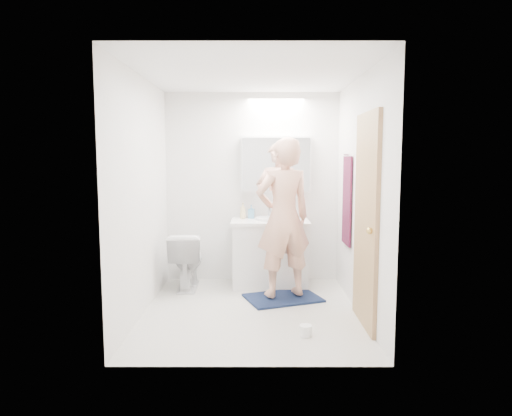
{
  "coord_description": "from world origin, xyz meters",
  "views": [
    {
      "loc": [
        0.05,
        -4.53,
        1.58
      ],
      "look_at": [
        0.05,
        0.25,
        1.05
      ],
      "focal_mm": 31.68,
      "sensor_mm": 36.0,
      "label": 1
    }
  ],
  "objects_px": {
    "soap_bottle_b": "(251,212)",
    "medicine_cabinet": "(276,164)",
    "person": "(283,218)",
    "soap_bottle_a": "(243,211)",
    "vanity_cabinet": "(270,254)",
    "toothbrush_cup": "(288,215)",
    "toilet_paper_roll": "(306,331)",
    "toilet": "(187,260)"
  },
  "relations": [
    {
      "from": "medicine_cabinet",
      "to": "toilet",
      "type": "xyz_separation_m",
      "value": [
        -1.09,
        -0.33,
        -1.15
      ]
    },
    {
      "from": "toothbrush_cup",
      "to": "toilet_paper_roll",
      "type": "bearing_deg",
      "value": -88.76
    },
    {
      "from": "person",
      "to": "soap_bottle_a",
      "type": "distance_m",
      "value": 0.85
    },
    {
      "from": "vanity_cabinet",
      "to": "medicine_cabinet",
      "type": "xyz_separation_m",
      "value": [
        0.08,
        0.21,
        1.11
      ]
    },
    {
      "from": "toilet_paper_roll",
      "to": "toilet",
      "type": "bearing_deg",
      "value": 130.51
    },
    {
      "from": "person",
      "to": "vanity_cabinet",
      "type": "bearing_deg",
      "value": -96.62
    },
    {
      "from": "soap_bottle_b",
      "to": "toothbrush_cup",
      "type": "bearing_deg",
      "value": -2.46
    },
    {
      "from": "toilet",
      "to": "person",
      "type": "relative_size",
      "value": 0.39
    },
    {
      "from": "soap_bottle_a",
      "to": "toilet_paper_roll",
      "type": "height_order",
      "value": "soap_bottle_a"
    },
    {
      "from": "toothbrush_cup",
      "to": "medicine_cabinet",
      "type": "bearing_deg",
      "value": 162.02
    },
    {
      "from": "person",
      "to": "toothbrush_cup",
      "type": "bearing_deg",
      "value": -118.03
    },
    {
      "from": "soap_bottle_a",
      "to": "toilet_paper_roll",
      "type": "bearing_deg",
      "value": -70.99
    },
    {
      "from": "soap_bottle_a",
      "to": "toilet_paper_roll",
      "type": "xyz_separation_m",
      "value": [
        0.61,
        -1.77,
        -0.87
      ]
    },
    {
      "from": "toilet_paper_roll",
      "to": "soap_bottle_a",
      "type": "bearing_deg",
      "value": 109.01
    },
    {
      "from": "soap_bottle_a",
      "to": "soap_bottle_b",
      "type": "height_order",
      "value": "soap_bottle_a"
    },
    {
      "from": "soap_bottle_b",
      "to": "toothbrush_cup",
      "type": "height_order",
      "value": "soap_bottle_b"
    },
    {
      "from": "toilet",
      "to": "soap_bottle_b",
      "type": "relative_size",
      "value": 4.05
    },
    {
      "from": "vanity_cabinet",
      "to": "soap_bottle_a",
      "type": "xyz_separation_m",
      "value": [
        -0.34,
        0.15,
        0.53
      ]
    },
    {
      "from": "toilet_paper_roll",
      "to": "soap_bottle_b",
      "type": "bearing_deg",
      "value": 105.63
    },
    {
      "from": "medicine_cabinet",
      "to": "soap_bottle_b",
      "type": "relative_size",
      "value": 5.17
    },
    {
      "from": "person",
      "to": "toilet_paper_roll",
      "type": "distance_m",
      "value": 1.38
    },
    {
      "from": "soap_bottle_a",
      "to": "soap_bottle_b",
      "type": "xyz_separation_m",
      "value": [
        0.11,
        0.03,
        -0.02
      ]
    },
    {
      "from": "toilet",
      "to": "toilet_paper_roll",
      "type": "height_order",
      "value": "toilet"
    },
    {
      "from": "medicine_cabinet",
      "to": "toilet",
      "type": "relative_size",
      "value": 1.27
    },
    {
      "from": "vanity_cabinet",
      "to": "toilet_paper_roll",
      "type": "xyz_separation_m",
      "value": [
        0.27,
        -1.62,
        -0.34
      ]
    },
    {
      "from": "toilet",
      "to": "soap_bottle_a",
      "type": "relative_size",
      "value": 3.44
    },
    {
      "from": "medicine_cabinet",
      "to": "soap_bottle_b",
      "type": "xyz_separation_m",
      "value": [
        -0.31,
        -0.03,
        -0.59
      ]
    },
    {
      "from": "vanity_cabinet",
      "to": "toilet_paper_roll",
      "type": "height_order",
      "value": "vanity_cabinet"
    },
    {
      "from": "toilet",
      "to": "toothbrush_cup",
      "type": "distance_m",
      "value": 1.38
    },
    {
      "from": "vanity_cabinet",
      "to": "person",
      "type": "bearing_deg",
      "value": -76.63
    },
    {
      "from": "soap_bottle_a",
      "to": "vanity_cabinet",
      "type": "bearing_deg",
      "value": -23.97
    },
    {
      "from": "soap_bottle_a",
      "to": "toothbrush_cup",
      "type": "distance_m",
      "value": 0.57
    },
    {
      "from": "medicine_cabinet",
      "to": "soap_bottle_a",
      "type": "xyz_separation_m",
      "value": [
        -0.42,
        -0.06,
        -0.58
      ]
    },
    {
      "from": "vanity_cabinet",
      "to": "toilet",
      "type": "relative_size",
      "value": 1.3
    },
    {
      "from": "toilet",
      "to": "soap_bottle_a",
      "type": "bearing_deg",
      "value": -159.94
    },
    {
      "from": "vanity_cabinet",
      "to": "toothbrush_cup",
      "type": "height_order",
      "value": "toothbrush_cup"
    },
    {
      "from": "soap_bottle_b",
      "to": "medicine_cabinet",
      "type": "bearing_deg",
      "value": 5.52
    },
    {
      "from": "toilet",
      "to": "person",
      "type": "bearing_deg",
      "value": 157.56
    },
    {
      "from": "person",
      "to": "toilet",
      "type": "bearing_deg",
      "value": -41.05
    },
    {
      "from": "vanity_cabinet",
      "to": "person",
      "type": "xyz_separation_m",
      "value": [
        0.13,
        -0.56,
        0.54
      ]
    },
    {
      "from": "toilet",
      "to": "toilet_paper_roll",
      "type": "xyz_separation_m",
      "value": [
        1.28,
        -1.5,
        -0.3
      ]
    },
    {
      "from": "person",
      "to": "soap_bottle_a",
      "type": "bearing_deg",
      "value": -76.36
    }
  ]
}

